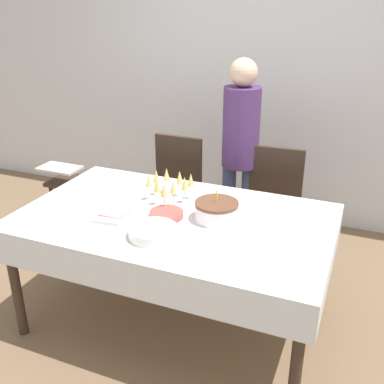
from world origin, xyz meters
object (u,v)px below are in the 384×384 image
birthday_cake (217,211)px  champagne_tray (169,188)px  dining_chair_far_right (272,207)px  high_chair (69,190)px  plate_stack_dessert (166,214)px  person_standing (240,143)px  plate_stack_main (153,232)px  dining_chair_far_left (173,191)px

birthday_cake → champagne_tray: size_ratio=0.72×
dining_chair_far_right → birthday_cake: (-0.16, -0.82, 0.30)m
birthday_cake → high_chair: 1.65m
champagne_tray → plate_stack_dessert: bearing=-69.5°
plate_stack_dessert → person_standing: bearing=82.6°
plate_stack_main → person_standing: (0.10, 1.28, 0.15)m
plate_stack_main → high_chair: (-1.26, 0.91, -0.31)m
birthday_cake → champagne_tray: bearing=160.6°
dining_chair_far_right → person_standing: bearing=155.6°
plate_stack_dessert → birthday_cake: bearing=16.3°
plate_stack_dessert → dining_chair_far_left: bearing=112.3°
dining_chair_far_right → person_standing: (-0.30, 0.14, 0.42)m
plate_stack_main → person_standing: 1.30m
birthday_cake → person_standing: (-0.15, 0.96, 0.12)m
birthday_cake → plate_stack_main: size_ratio=0.95×
person_standing → dining_chair_far_right: bearing=-24.4°
birthday_cake → person_standing: person_standing is taller
dining_chair_far_left → high_chair: size_ratio=1.34×
champagne_tray → plate_stack_main: size_ratio=1.32×
dining_chair_far_right → person_standing: person_standing is taller
dining_chair_far_right → person_standing: 0.54m
dining_chair_far_right → plate_stack_main: dining_chair_far_right is taller
champagne_tray → plate_stack_dessert: (0.08, -0.21, -0.07)m
dining_chair_far_left → dining_chair_far_right: bearing=-0.0°
dining_chair_far_left → dining_chair_far_right: (0.81, -0.00, 0.00)m
dining_chair_far_right → plate_stack_main: size_ratio=3.56×
dining_chair_far_left → person_standing: bearing=15.2°
birthday_cake → plate_stack_dessert: 0.30m
dining_chair_far_right → plate_stack_main: 1.25m
dining_chair_far_left → champagne_tray: bearing=-67.2°
champagne_tray → birthday_cake: bearing=-19.4°
dining_chair_far_right → plate_stack_main: (-0.41, -1.15, 0.27)m
plate_stack_dessert → person_standing: (0.14, 1.04, 0.16)m
dining_chair_far_left → birthday_cake: bearing=-51.5°
dining_chair_far_right → plate_stack_dessert: (-0.44, -0.90, 0.26)m
plate_stack_dessert → high_chair: plate_stack_dessert is taller
dining_chair_far_left → birthday_cake: same height
champagne_tray → dining_chair_far_left: bearing=112.8°
plate_stack_dessert → plate_stack_main: bearing=-82.5°
birthday_cake → champagne_tray: 0.38m
plate_stack_dessert → high_chair: (-1.23, 0.67, -0.30)m
dining_chair_far_left → high_chair: bearing=-164.5°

